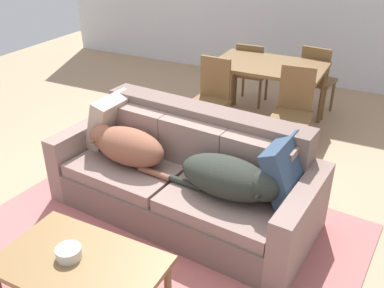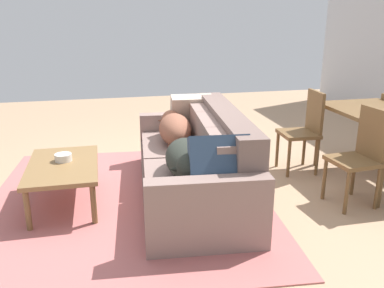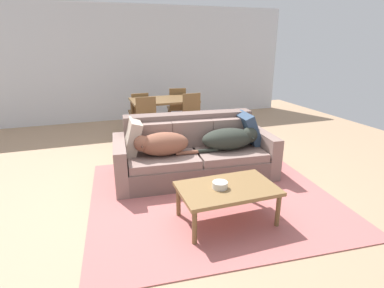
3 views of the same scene
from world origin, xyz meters
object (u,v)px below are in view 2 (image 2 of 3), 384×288
(dining_table, at_px, (381,119))
(dining_chair_near_right, at_px, (361,153))
(throw_pillow_by_right_arm, at_px, (220,166))
(coffee_table, at_px, (63,168))
(dog_on_left_cushion, at_px, (174,128))
(throw_pillow_by_left_arm, at_px, (191,115))
(couch, at_px, (198,165))
(dining_chair_near_left, at_px, (305,128))
(dog_on_right_cushion, at_px, (188,159))
(bowl_on_coffee_table, at_px, (63,157))

(dining_table, distance_m, dining_chair_near_right, 0.72)
(throw_pillow_by_right_arm, xyz_separation_m, coffee_table, (-0.93, -1.26, -0.26))
(dog_on_left_cushion, xyz_separation_m, throw_pillow_by_left_arm, (-0.34, 0.26, 0.05))
(coffee_table, xyz_separation_m, dining_table, (0.13, 3.26, 0.33))
(dining_table, xyz_separation_m, dining_chair_near_right, (0.46, -0.52, -0.19))
(couch, relative_size, throw_pillow_by_right_arm, 4.84)
(dining_table, distance_m, dining_chair_near_left, 0.79)
(throw_pillow_by_left_arm, xyz_separation_m, dining_chair_near_right, (1.37, 1.33, -0.11))
(throw_pillow_by_left_arm, height_order, dining_chair_near_right, dining_chair_near_right)
(dog_on_left_cushion, bearing_deg, coffee_table, -64.11)
(throw_pillow_by_left_arm, relative_size, throw_pillow_by_right_arm, 0.99)
(couch, bearing_deg, coffee_table, -88.08)
(dog_on_left_cushion, distance_m, dog_on_right_cushion, 0.99)
(bowl_on_coffee_table, height_order, dining_chair_near_left, dining_chair_near_left)
(throw_pillow_by_left_arm, height_order, throw_pillow_by_right_arm, throw_pillow_by_right_arm)
(couch, distance_m, throw_pillow_by_left_arm, 0.91)
(throw_pillow_by_left_arm, distance_m, dining_table, 2.06)
(bowl_on_coffee_table, xyz_separation_m, dining_table, (0.22, 3.26, 0.25))
(dog_on_left_cushion, xyz_separation_m, throw_pillow_by_right_arm, (1.37, 0.11, 0.05))
(couch, distance_m, bowl_on_coffee_table, 1.30)
(couch, xyz_separation_m, dog_on_right_cushion, (0.48, -0.21, 0.24))
(bowl_on_coffee_table, relative_size, dining_chair_near_right, 0.17)
(dog_on_left_cushion, xyz_separation_m, bowl_on_coffee_table, (0.35, -1.14, -0.13))
(coffee_table, height_order, bowl_on_coffee_table, bowl_on_coffee_table)
(dog_on_right_cushion, xyz_separation_m, bowl_on_coffee_table, (-0.64, -1.08, -0.12))
(dog_on_left_cushion, height_order, dining_chair_near_right, dining_chair_near_right)
(dining_chair_near_right, bearing_deg, dining_table, 126.12)
(throw_pillow_by_left_arm, xyz_separation_m, dining_table, (0.91, 1.85, 0.08))
(dog_on_left_cushion, relative_size, throw_pillow_by_left_arm, 1.79)
(dog_on_left_cushion, relative_size, dining_chair_near_left, 0.91)
(couch, xyz_separation_m, dining_table, (0.06, 1.97, 0.38))
(dog_on_right_cushion, height_order, bowl_on_coffee_table, dog_on_right_cushion)
(couch, height_order, dog_on_left_cushion, couch)
(dog_on_right_cushion, xyz_separation_m, throw_pillow_by_right_arm, (0.38, 0.18, 0.06))
(dining_chair_near_left, bearing_deg, dining_table, 56.00)
(couch, xyz_separation_m, dining_chair_near_left, (-0.40, 1.35, 0.19))
(couch, height_order, throw_pillow_by_left_arm, throw_pillow_by_left_arm)
(throw_pillow_by_left_arm, relative_size, coffee_table, 0.46)
(coffee_table, distance_m, bowl_on_coffee_table, 0.12)
(throw_pillow_by_right_arm, xyz_separation_m, dining_table, (-0.80, 2.00, 0.07))
(throw_pillow_by_right_arm, bearing_deg, couch, 177.96)
(dog_on_left_cushion, relative_size, dog_on_right_cushion, 0.90)
(coffee_table, bearing_deg, dog_on_left_cushion, 110.82)
(coffee_table, xyz_separation_m, dining_chair_near_left, (-0.33, 2.64, 0.15))
(couch, relative_size, dog_on_right_cushion, 2.45)
(throw_pillow_by_right_arm, distance_m, dining_chair_near_left, 1.87)
(coffee_table, bearing_deg, dining_table, 87.72)
(dog_on_right_cushion, relative_size, dining_table, 0.74)
(throw_pillow_by_right_arm, bearing_deg, coffee_table, -126.49)
(dog_on_right_cushion, xyz_separation_m, coffee_table, (-0.55, -1.08, -0.20))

